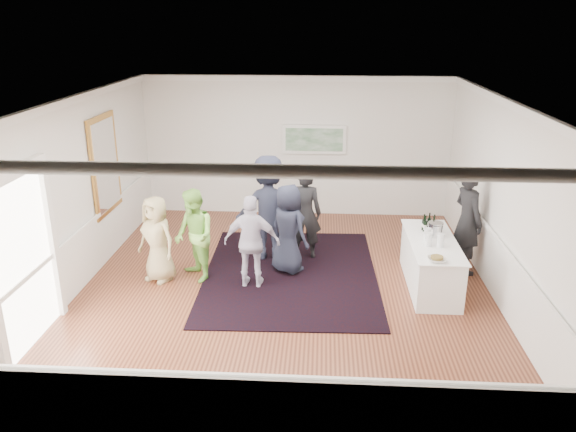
# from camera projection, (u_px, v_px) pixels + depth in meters

# --- Properties ---
(floor) EXTENTS (8.00, 8.00, 0.00)m
(floor) POSITION_uv_depth(u_px,v_px,m) (285.00, 288.00, 9.64)
(floor) COLOR brown
(floor) RESTS_ON ground
(ceiling) EXTENTS (7.00, 8.00, 0.02)m
(ceiling) POSITION_uv_depth(u_px,v_px,m) (285.00, 100.00, 8.57)
(ceiling) COLOR white
(ceiling) RESTS_ON wall_back
(wall_left) EXTENTS (0.02, 8.00, 3.20)m
(wall_left) POSITION_uv_depth(u_px,v_px,m) (75.00, 196.00, 9.31)
(wall_left) COLOR white
(wall_left) RESTS_ON floor
(wall_right) EXTENTS (0.02, 8.00, 3.20)m
(wall_right) POSITION_uv_depth(u_px,v_px,m) (505.00, 204.00, 8.90)
(wall_right) COLOR white
(wall_right) RESTS_ON floor
(wall_back) EXTENTS (7.00, 0.02, 3.20)m
(wall_back) POSITION_uv_depth(u_px,v_px,m) (297.00, 147.00, 12.87)
(wall_back) COLOR white
(wall_back) RESTS_ON floor
(wall_front) EXTENTS (7.00, 0.02, 3.20)m
(wall_front) POSITION_uv_depth(u_px,v_px,m) (256.00, 327.00, 5.34)
(wall_front) COLOR white
(wall_front) RESTS_ON floor
(wainscoting) EXTENTS (7.00, 8.00, 1.00)m
(wainscoting) POSITION_uv_depth(u_px,v_px,m) (285.00, 262.00, 9.47)
(wainscoting) COLOR white
(wainscoting) RESTS_ON floor
(mirror) EXTENTS (0.05, 1.25, 1.85)m
(mirror) POSITION_uv_depth(u_px,v_px,m) (105.00, 165.00, 10.47)
(mirror) COLOR #BE8638
(mirror) RESTS_ON wall_left
(doorway) EXTENTS (0.10, 1.78, 2.56)m
(doorway) POSITION_uv_depth(u_px,v_px,m) (22.00, 250.00, 7.58)
(doorway) COLOR white
(doorway) RESTS_ON wall_left
(landscape_painting) EXTENTS (1.44, 0.06, 0.66)m
(landscape_painting) POSITION_uv_depth(u_px,v_px,m) (314.00, 140.00, 12.74)
(landscape_painting) COLOR white
(landscape_painting) RESTS_ON wall_back
(area_rug) EXTENTS (3.18, 4.11, 0.02)m
(area_rug) POSITION_uv_depth(u_px,v_px,m) (291.00, 273.00, 10.17)
(area_rug) COLOR black
(area_rug) RESTS_ON floor
(serving_table) EXTENTS (0.80, 2.09, 0.84)m
(serving_table) POSITION_uv_depth(u_px,v_px,m) (430.00, 263.00, 9.60)
(serving_table) COLOR white
(serving_table) RESTS_ON floor
(bartender) EXTENTS (0.69, 0.83, 1.95)m
(bartender) POSITION_uv_depth(u_px,v_px,m) (468.00, 221.00, 9.98)
(bartender) COLOR black
(bartender) RESTS_ON floor
(guest_tan) EXTENTS (0.89, 0.79, 1.54)m
(guest_tan) POSITION_uv_depth(u_px,v_px,m) (157.00, 239.00, 9.71)
(guest_tan) COLOR tan
(guest_tan) RESTS_ON floor
(guest_green) EXTENTS (0.97, 1.01, 1.64)m
(guest_green) POSITION_uv_depth(u_px,v_px,m) (194.00, 236.00, 9.72)
(guest_green) COLOR #86CB51
(guest_green) RESTS_ON floor
(guest_lilac) EXTENTS (0.97, 0.44, 1.63)m
(guest_lilac) POSITION_uv_depth(u_px,v_px,m) (252.00, 242.00, 9.47)
(guest_lilac) COLOR silver
(guest_lilac) RESTS_ON floor
(guest_dark_a) EXTENTS (1.35, 0.84, 2.01)m
(guest_dark_a) POSITION_uv_depth(u_px,v_px,m) (269.00, 208.00, 10.56)
(guest_dark_a) COLOR #1E2132
(guest_dark_a) RESTS_ON floor
(guest_dark_b) EXTENTS (0.67, 0.46, 1.78)m
(guest_dark_b) POSITION_uv_depth(u_px,v_px,m) (304.00, 213.00, 10.63)
(guest_dark_b) COLOR black
(guest_dark_b) RESTS_ON floor
(guest_navy) EXTENTS (0.95, 0.92, 1.64)m
(guest_navy) POSITION_uv_depth(u_px,v_px,m) (288.00, 229.00, 10.03)
(guest_navy) COLOR #1E2132
(guest_navy) RESTS_ON floor
(wine_bottles) EXTENTS (0.25, 0.25, 0.31)m
(wine_bottles) POSITION_uv_depth(u_px,v_px,m) (429.00, 222.00, 9.85)
(wine_bottles) COLOR black
(wine_bottles) RESTS_ON serving_table
(juice_pitchers) EXTENTS (0.31, 0.37, 0.24)m
(juice_pitchers) POSITION_uv_depth(u_px,v_px,m) (432.00, 238.00, 9.25)
(juice_pitchers) COLOR #8ABE43
(juice_pitchers) RESTS_ON serving_table
(ice_bucket) EXTENTS (0.26, 0.26, 0.25)m
(ice_bucket) POSITION_uv_depth(u_px,v_px,m) (435.00, 230.00, 9.61)
(ice_bucket) COLOR silver
(ice_bucket) RESTS_ON serving_table
(nut_bowl) EXTENTS (0.29, 0.29, 0.08)m
(nut_bowl) POSITION_uv_depth(u_px,v_px,m) (437.00, 259.00, 8.64)
(nut_bowl) COLOR white
(nut_bowl) RESTS_ON serving_table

